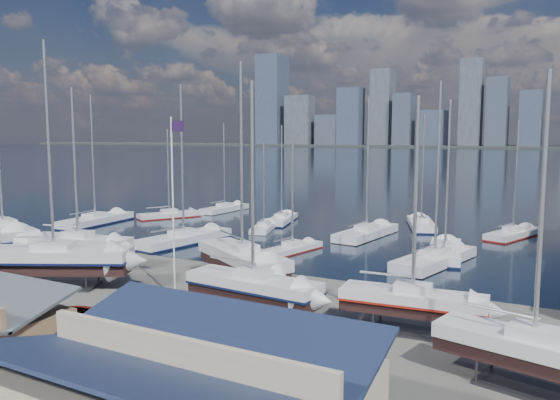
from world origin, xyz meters
The scene contains 28 objects.
ground centered at (0.00, -10.00, 0.00)m, with size 1400.00×1400.00×0.00m, color #605E59.
water centered at (0.00, 300.00, -0.15)m, with size 1400.00×600.00×0.40m, color #1A2D3D.
far_shore centered at (0.00, 560.00, 1.10)m, with size 1400.00×80.00×2.20m, color #2D332D.
skyline centered at (-7.83, 553.76, 39.09)m, with size 639.14×43.80×107.69m.
shed_blue centered at (16.00, -26.00, 2.42)m, with size 13.65×9.45×4.71m.
sailboat_cradle_0 centered at (-21.81, -7.07, 2.24)m, with size 12.53×7.27×19.28m.
sailboat_cradle_2 centered at (-11.21, -6.94, 2.08)m, with size 10.26×4.65×16.17m.
sailboat_cradle_3 centered at (-7.37, -12.64, 2.23)m, with size 12.15×8.47×19.07m.
sailboat_cradle_4 centered at (5.41, -5.22, 2.15)m, with size 10.82×8.10×17.49m.
sailboat_cradle_5 centered at (10.09, -11.22, 2.04)m, with size 9.62×3.30×15.34m.
sailboat_cradle_6 centered at (20.10, -9.16, 1.98)m, with size 8.88×3.23×14.20m.
sailboat_cradle_7 centered at (27.08, -14.06, 2.01)m, with size 9.33×4.45×14.78m.
sailboat_moored_0 centered at (-28.29, 10.74, 0.31)m, with size 4.59×12.39×18.11m.
sailboat_moored_1 centered at (-23.41, 20.12, 0.31)m, with size 6.63×9.09×13.48m.
sailboat_moored_2 centered at (-20.15, 29.55, 0.32)m, with size 3.15×9.71×14.49m.
sailboat_moored_3 centered at (-9.42, 5.94, 0.31)m, with size 5.05×12.52×18.19m.
sailboat_moored_4 centered at (-5.95, 17.57, 0.33)m, with size 4.45×7.92×11.54m.
sailboat_moored_5 centered at (-6.96, 24.09, 0.31)m, with size 4.92×9.70×13.97m.
sailboat_moored_6 centered at (3.18, 7.74, 0.31)m, with size 3.61×8.08×11.67m.
sailboat_moored_7 centered at (7.00, 19.28, 0.32)m, with size 4.40×11.60×17.10m.
sailboat_moored_8 centered at (10.96, 29.03, 0.31)m, with size 6.24×10.67×15.41m.
sailboat_moored_9 centered at (17.27, 9.21, 0.32)m, with size 5.67×12.06×17.56m.
sailboat_moored_10 centered at (17.35, 13.15, 0.31)m, with size 4.89×11.12×16.08m.
sailboat_moored_11 centered at (22.17, 27.30, 0.31)m, with size 5.68×9.96×14.37m.
car_b centered at (-0.95, -21.74, 0.78)m, with size 1.65×4.72×1.56m, color gray.
car_c centered at (2.16, -19.78, 0.77)m, with size 2.55×5.54×1.54m, color gray.
car_d centered at (4.40, -18.84, 0.70)m, with size 1.96×4.81×1.40m, color gray.
flagpole centered at (3.10, -10.60, 7.70)m, with size 1.16×0.12×13.22m.
Camera 1 is at (28.40, -40.99, 11.86)m, focal length 35.00 mm.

